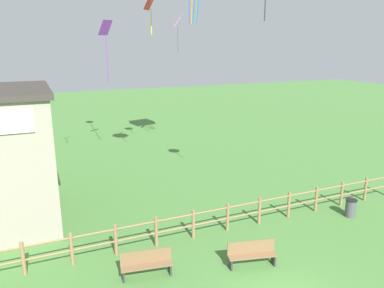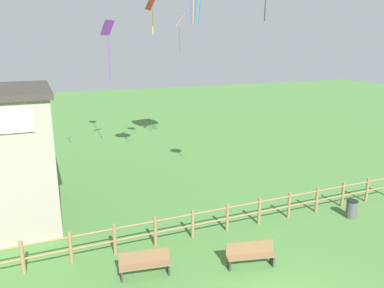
{
  "view_description": "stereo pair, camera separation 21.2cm",
  "coord_description": "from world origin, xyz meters",
  "views": [
    {
      "loc": [
        -6.56,
        -7.3,
        7.88
      ],
      "look_at": [
        0.0,
        7.68,
        3.52
      ],
      "focal_mm": 35.0,
      "sensor_mm": 36.0,
      "label": 1
    },
    {
      "loc": [
        -6.36,
        -7.39,
        7.88
      ],
      "look_at": [
        0.0,
        7.68,
        3.52
      ],
      "focal_mm": 35.0,
      "sensor_mm": 36.0,
      "label": 2
    }
  ],
  "objects": [
    {
      "name": "park_bench_by_building",
      "position": [
        -3.39,
        3.9,
        0.5
      ],
      "size": [
        1.84,
        0.68,
        0.94
      ],
      "color": "brown",
      "rests_on": "ground_plane"
    },
    {
      "name": "kite_red_diamond",
      "position": [
        0.22,
        13.94,
        10.11
      ],
      "size": [
        0.98,
        1.03,
        2.38
      ],
      "color": "red"
    },
    {
      "name": "trash_bin",
      "position": [
        6.79,
        4.56,
        0.43
      ],
      "size": [
        0.53,
        0.53,
        0.86
      ],
      "color": "#4C4C51",
      "rests_on": "ground_plane"
    },
    {
      "name": "kite_purple_streamer",
      "position": [
        -1.61,
        17.87,
        8.33
      ],
      "size": [
        0.98,
        0.91,
        3.9
      ],
      "color": "purple"
    },
    {
      "name": "park_bench_near_fence",
      "position": [
        0.33,
        2.98,
        0.5
      ],
      "size": [
        1.84,
        0.81,
        0.94
      ],
      "color": "brown",
      "rests_on": "ground_plane"
    },
    {
      "name": "wooden_fence",
      "position": [
        0.0,
        5.68,
        0.71
      ],
      "size": [
        21.29,
        0.14,
        1.27
      ],
      "color": "olive",
      "rests_on": "ground_plane"
    },
    {
      "name": "kite_pink_diamond",
      "position": [
        3.03,
        16.95,
        9.16
      ],
      "size": [
        0.81,
        0.9,
        2.55
      ],
      "color": "pink"
    }
  ]
}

